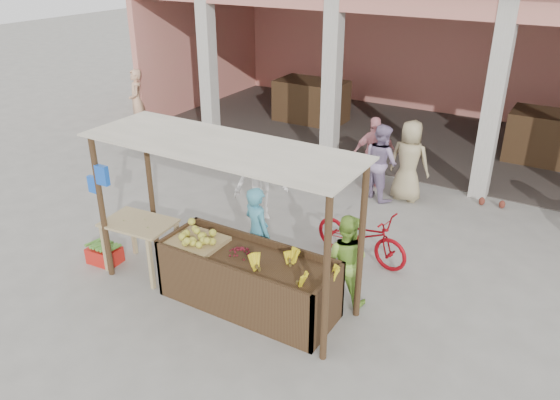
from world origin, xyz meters
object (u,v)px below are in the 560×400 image
Objects in this scene: side_table at (139,230)px; vendor_blue at (257,230)px; vendor_green at (346,257)px; motorcycle at (361,234)px; red_crate at (105,255)px; fruit_stall at (248,282)px.

vendor_blue is (1.67, 0.83, 0.08)m from side_table.
vendor_green is 0.83× the size of motorcycle.
vendor_blue reaches higher than side_table.
red_crate is at bearing 131.39° from motorcycle.
motorcycle reaches higher than red_crate.
side_table reaches higher than fruit_stall.
vendor_green is (3.13, 0.92, 0.00)m from side_table.
vendor_green reaches higher than fruit_stall.
side_table is (-1.99, -0.09, 0.34)m from fruit_stall.
fruit_stall is 0.91m from vendor_blue.
motorcycle reaches higher than fruit_stall.
side_table is at bearing 135.46° from motorcycle.
vendor_blue is at bearing 21.05° from side_table.
vendor_blue reaches higher than fruit_stall.
red_crate is 0.35× the size of vendor_green.
vendor_green is (1.46, 0.08, -0.07)m from vendor_blue.
vendor_blue reaches higher than vendor_green.
vendor_green is (3.85, 1.07, 0.61)m from red_crate.
vendor_blue is 0.91× the size of motorcycle.
vendor_blue is at bearing 146.27° from motorcycle.
vendor_blue is 1.81m from motorcycle.
fruit_stall is at bearing 165.64° from motorcycle.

